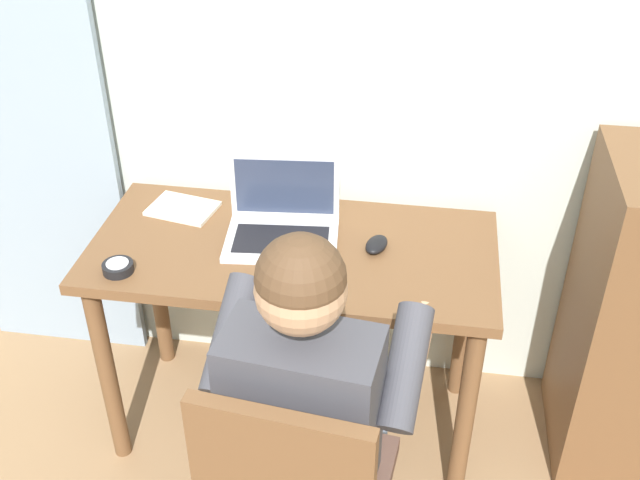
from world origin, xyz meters
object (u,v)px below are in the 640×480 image
(computer_mouse, at_px, (377,244))
(notebook_pad, at_px, (183,208))
(desk, at_px, (293,276))
(person_seated, at_px, (316,388))
(desk_clock, at_px, (118,267))
(laptop, at_px, (283,221))

(computer_mouse, height_order, notebook_pad, computer_mouse)
(desk, xyz_separation_m, person_seated, (0.15, -0.51, 0.05))
(desk_clock, bearing_deg, computer_mouse, 17.58)
(person_seated, height_order, notebook_pad, person_seated)
(desk, relative_size, notebook_pad, 5.88)
(laptop, bearing_deg, desk_clock, -149.01)
(notebook_pad, bearing_deg, laptop, -3.77)
(laptop, distance_m, computer_mouse, 0.30)
(person_seated, distance_m, desk_clock, 0.70)
(notebook_pad, bearing_deg, desk, -9.70)
(desk, distance_m, computer_mouse, 0.29)
(person_seated, relative_size, notebook_pad, 5.74)
(desk, relative_size, laptop, 3.41)
(desk, distance_m, person_seated, 0.54)
(laptop, relative_size, desk_clock, 4.02)
(desk, xyz_separation_m, notebook_pad, (-0.39, 0.15, 0.12))
(desk, distance_m, laptop, 0.18)
(person_seated, height_order, computer_mouse, person_seated)
(notebook_pad, bearing_deg, person_seated, -39.26)
(computer_mouse, xyz_separation_m, desk_clock, (-0.73, -0.23, -0.00))
(person_seated, xyz_separation_m, notebook_pad, (-0.55, 0.66, 0.07))
(laptop, relative_size, computer_mouse, 3.62)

